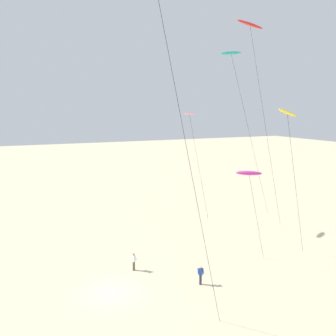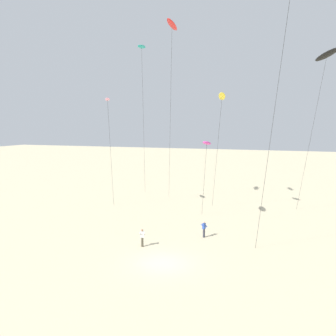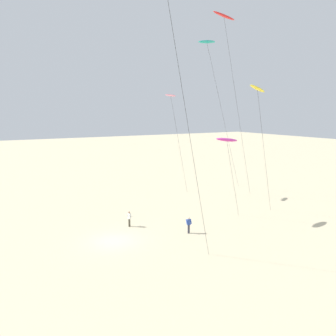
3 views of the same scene
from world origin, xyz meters
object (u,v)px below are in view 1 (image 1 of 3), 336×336
kite_magenta (249,173)px  kite_flyer_middle (134,261)px  kite_red (250,26)px  kite_yellow (288,114)px  kite_teal (232,55)px  kite_pink (190,115)px  kite_flyer_nearest (201,275)px

kite_magenta → kite_flyer_middle: size_ratio=5.71×
kite_red → kite_flyer_middle: 26.00m
kite_magenta → kite_red: size_ratio=0.40×
kite_red → kite_yellow: kite_red is taller
kite_magenta → kite_teal: (-9.67, 4.24, 11.86)m
kite_teal → kite_flyer_middle: 25.24m
kite_pink → kite_flyer_nearest: size_ratio=8.72×
kite_red → kite_yellow: (6.35, -0.35, -8.78)m
kite_pink → kite_yellow: bearing=10.6°
kite_magenta → kite_flyer_middle: (-3.81, -9.86, -8.24)m
kite_flyer_nearest → kite_flyer_middle: 6.53m
kite_flyer_nearest → kite_pink: bearing=156.6°
kite_magenta → kite_teal: kite_teal is taller
kite_yellow → kite_flyer_middle: kite_yellow is taller
kite_magenta → kite_teal: size_ratio=0.44×
kite_pink → kite_flyer_nearest: 19.99m
kite_magenta → kite_flyer_nearest: 9.93m
kite_magenta → kite_yellow: 6.22m
kite_yellow → kite_flyer_nearest: (-0.06, -8.54, -13.53)m
kite_red → kite_yellow: 10.84m
kite_pink → kite_flyer_middle: 19.02m
kite_yellow → kite_flyer_nearest: size_ratio=9.01×
kite_magenta → kite_flyer_nearest: size_ratio=5.71×
kite_flyer_middle → kite_yellow: bearing=69.3°
kite_red → kite_magenta: bearing=-33.1°
kite_red → kite_flyer_middle: kite_red is taller
kite_pink → kite_flyer_middle: (8.94, -10.36, -13.22)m
kite_magenta → kite_flyer_nearest: kite_magenta is taller
kite_red → kite_flyer_nearest: kite_red is taller
kite_red → kite_flyer_middle: size_ratio=14.33×
kite_teal → kite_yellow: bearing=-6.2°
kite_magenta → kite_flyer_middle: 13.40m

